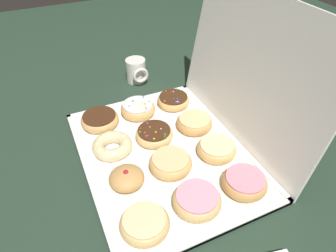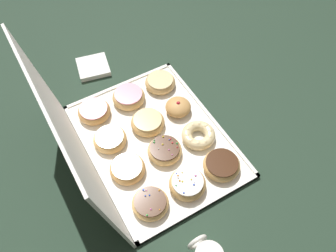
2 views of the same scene
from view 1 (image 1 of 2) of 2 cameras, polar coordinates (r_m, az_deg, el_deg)
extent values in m
plane|color=#233828|center=(0.86, -0.97, -5.55)|extent=(3.00, 3.00, 0.00)
cube|color=white|center=(0.86, -0.97, -5.31)|extent=(0.57, 0.44, 0.01)
cube|color=white|center=(0.83, -14.84, -9.38)|extent=(0.57, 0.01, 0.01)
cube|color=white|center=(0.94, 10.99, -1.28)|extent=(0.57, 0.01, 0.01)
cube|color=white|center=(1.06, -7.12, 4.55)|extent=(0.01, 0.44, 0.01)
cube|color=white|center=(0.71, 8.81, -19.77)|extent=(0.01, 0.44, 0.01)
cube|color=white|center=(0.85, 15.11, 9.71)|extent=(0.57, 0.08, 0.41)
torus|color=tan|center=(0.97, -12.86, 1.12)|extent=(0.12, 0.12, 0.03)
cylinder|color=#472816|center=(0.96, -12.99, 1.88)|extent=(0.10, 0.10, 0.01)
torus|color=beige|center=(0.87, -10.57, -3.72)|extent=(0.11, 0.11, 0.04)
sphere|color=beige|center=(0.83, -9.89, -4.92)|extent=(0.02, 0.02, 0.02)
sphere|color=beige|center=(0.84, -8.54, -4.16)|extent=(0.02, 0.02, 0.02)
sphere|color=beige|center=(0.86, -8.04, -3.07)|extent=(0.02, 0.02, 0.02)
sphere|color=beige|center=(0.87, -8.54, -2.08)|extent=(0.02, 0.02, 0.02)
sphere|color=beige|center=(0.89, -9.80, -1.57)|extent=(0.02, 0.02, 0.02)
sphere|color=beige|center=(0.89, -11.35, -1.68)|extent=(0.02, 0.02, 0.02)
sphere|color=beige|center=(0.88, -12.65, -2.37)|extent=(0.02, 0.02, 0.02)
sphere|color=beige|center=(0.86, -13.23, -3.42)|extent=(0.02, 0.02, 0.02)
sphere|color=beige|center=(0.85, -12.82, -4.44)|extent=(0.02, 0.02, 0.02)
sphere|color=beige|center=(0.83, -11.54, -5.03)|extent=(0.02, 0.02, 0.02)
ellipsoid|color=tan|center=(0.77, -7.89, -9.80)|extent=(0.09, 0.09, 0.05)
sphere|color=#B21923|center=(0.75, -8.03, -8.78)|extent=(0.01, 0.01, 0.01)
torus|color=#E5B770|center=(0.69, -4.47, -18.09)|extent=(0.11, 0.11, 0.03)
cylinder|color=beige|center=(0.68, -4.54, -17.36)|extent=(0.10, 0.10, 0.01)
torus|color=tan|center=(0.99, -5.66, 3.25)|extent=(0.11, 0.11, 0.04)
cylinder|color=white|center=(0.98, -5.73, 4.09)|extent=(0.10, 0.10, 0.01)
sphere|color=yellow|center=(0.98, -6.51, 4.14)|extent=(0.00, 0.00, 0.00)
sphere|color=blue|center=(0.95, -4.10, 3.30)|extent=(0.00, 0.00, 0.00)
sphere|color=yellow|center=(0.95, -5.36, 3.20)|extent=(0.00, 0.00, 0.00)
sphere|color=white|center=(0.96, -4.24, 3.82)|extent=(0.01, 0.01, 0.01)
sphere|color=blue|center=(1.01, -4.71, 5.52)|extent=(0.01, 0.01, 0.01)
sphere|color=pink|center=(0.97, -7.41, 3.75)|extent=(0.01, 0.01, 0.01)
sphere|color=yellow|center=(0.98, -4.87, 4.29)|extent=(0.01, 0.01, 0.01)
sphere|color=green|center=(0.98, -3.64, 4.68)|extent=(0.00, 0.00, 0.00)
sphere|color=blue|center=(0.99, -6.71, 4.75)|extent=(0.01, 0.01, 0.01)
sphere|color=white|center=(0.98, -6.91, 4.46)|extent=(0.00, 0.00, 0.00)
sphere|color=orange|center=(0.96, -4.33, 3.57)|extent=(0.00, 0.00, 0.00)
sphere|color=orange|center=(0.97, -4.42, 4.19)|extent=(0.01, 0.01, 0.01)
sphere|color=orange|center=(0.96, -4.28, 3.57)|extent=(0.01, 0.01, 0.01)
torus|color=#E5B770|center=(0.89, -2.90, -1.75)|extent=(0.11, 0.11, 0.03)
cylinder|color=#472816|center=(0.88, -2.94, -0.94)|extent=(0.10, 0.10, 0.01)
sphere|color=green|center=(0.87, -5.40, -1.12)|extent=(0.01, 0.01, 0.01)
sphere|color=yellow|center=(0.84, -2.69, -2.45)|extent=(0.01, 0.01, 0.01)
sphere|color=blue|center=(0.86, -3.93, -1.83)|extent=(0.00, 0.00, 0.00)
sphere|color=yellow|center=(0.87, -2.56, -1.21)|extent=(0.01, 0.01, 0.01)
sphere|color=pink|center=(0.88, -3.48, -0.21)|extent=(0.01, 0.01, 0.01)
sphere|color=red|center=(0.85, -4.21, -1.96)|extent=(0.01, 0.01, 0.01)
sphere|color=white|center=(0.88, -1.37, -0.52)|extent=(0.00, 0.00, 0.00)
sphere|color=green|center=(0.85, -0.65, -1.97)|extent=(0.00, 0.00, 0.00)
sphere|color=red|center=(0.87, -4.45, -1.29)|extent=(0.01, 0.01, 0.01)
sphere|color=green|center=(0.86, -0.58, -1.61)|extent=(0.01, 0.01, 0.01)
sphere|color=pink|center=(0.90, -3.95, 0.57)|extent=(0.00, 0.00, 0.00)
sphere|color=red|center=(0.88, -5.26, -0.47)|extent=(0.00, 0.00, 0.00)
torus|color=tan|center=(0.80, 0.48, -7.12)|extent=(0.12, 0.12, 0.04)
cylinder|color=#EACC8C|center=(0.79, 0.49, -6.25)|extent=(0.10, 0.10, 0.01)
torus|color=#E5B770|center=(0.73, 5.39, -13.98)|extent=(0.12, 0.12, 0.04)
cylinder|color=pink|center=(0.71, 5.48, -13.11)|extent=(0.10, 0.10, 0.01)
torus|color=tan|center=(1.03, 1.02, 4.85)|extent=(0.11, 0.11, 0.03)
cylinder|color=#472816|center=(1.02, 1.03, 5.56)|extent=(0.10, 0.10, 0.01)
sphere|color=blue|center=(0.99, 2.07, 4.56)|extent=(0.01, 0.01, 0.01)
sphere|color=green|center=(1.05, 1.62, 7.04)|extent=(0.01, 0.01, 0.01)
sphere|color=orange|center=(1.04, -0.41, 6.65)|extent=(0.00, 0.00, 0.00)
sphere|color=pink|center=(0.99, 1.56, 4.64)|extent=(0.00, 0.00, 0.00)
sphere|color=white|center=(0.99, 1.86, 4.64)|extent=(0.01, 0.01, 0.01)
sphere|color=blue|center=(1.00, 1.79, 5.19)|extent=(0.00, 0.00, 0.00)
sphere|color=pink|center=(1.04, 0.99, 6.55)|extent=(0.01, 0.01, 0.01)
sphere|color=blue|center=(1.00, 1.07, 5.18)|extent=(0.00, 0.00, 0.00)
sphere|color=orange|center=(0.99, -0.65, 4.75)|extent=(0.01, 0.01, 0.01)
torus|color=tan|center=(0.93, 5.02, 0.58)|extent=(0.11, 0.11, 0.03)
cylinder|color=#EACC8C|center=(0.92, 5.07, 1.36)|extent=(0.10, 0.10, 0.01)
torus|color=tan|center=(0.85, 9.21, -4.37)|extent=(0.11, 0.11, 0.03)
cylinder|color=beige|center=(0.84, 9.33, -3.57)|extent=(0.09, 0.09, 0.01)
torus|color=tan|center=(0.78, 14.34, -10.43)|extent=(0.11, 0.11, 0.04)
cylinder|color=pink|center=(0.77, 14.55, -9.58)|extent=(0.10, 0.10, 0.01)
cylinder|color=white|center=(1.18, -6.11, 10.51)|extent=(0.08, 0.08, 0.09)
cylinder|color=black|center=(1.16, -6.24, 12.15)|extent=(0.07, 0.07, 0.01)
torus|color=white|center=(1.13, -5.22, 9.56)|extent=(0.01, 0.06, 0.06)
camera|label=2|loc=(1.35, 0.64, 57.68)|focal=38.67mm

